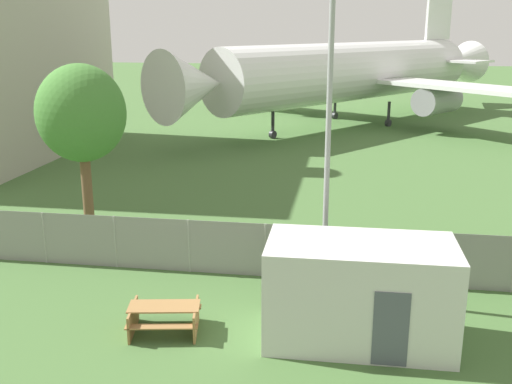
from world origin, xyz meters
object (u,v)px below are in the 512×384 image
object	(u,v)px
airplane	(355,72)
tree_near_hangar	(81,114)
picnic_bench_near_cabin	(164,315)
portable_cabin	(360,292)

from	to	relation	value
airplane	tree_near_hangar	bearing A→B (deg)	17.53
airplane	tree_near_hangar	distance (m)	30.69
picnic_bench_near_cabin	tree_near_hangar	xyz separation A→B (m)	(-5.32, 7.23, 4.21)
picnic_bench_near_cabin	airplane	bearing A→B (deg)	82.21
airplane	picnic_bench_near_cabin	distance (m)	36.67
portable_cabin	tree_near_hangar	distance (m)	12.91
tree_near_hangar	picnic_bench_near_cabin	bearing A→B (deg)	-53.66
portable_cabin	picnic_bench_near_cabin	distance (m)	5.18
tree_near_hangar	airplane	bearing A→B (deg)	70.46
portable_cabin	picnic_bench_near_cabin	xyz separation A→B (m)	(-5.09, -0.37, -0.86)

